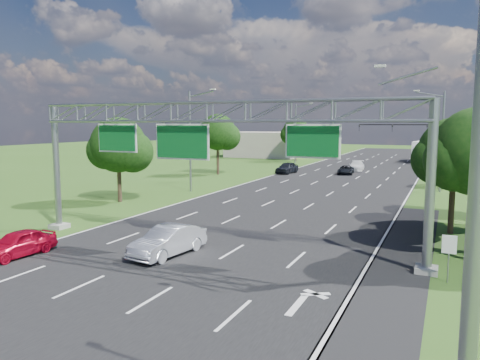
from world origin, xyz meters
The scene contains 21 objects.
ground centered at (0.00, 30.00, 0.00)m, with size 220.00×220.00×0.00m, color #305519.
road centered at (0.00, 30.00, 0.00)m, with size 18.00×180.00×0.02m, color black.
road_flare centered at (10.20, 14.00, 0.00)m, with size 3.00×30.00×0.02m, color black.
sign_gantry centered at (0.33, 12.00, 6.89)m, with size 23.50×1.00×9.56m.
regulatory_sign centered at (12.40, 10.98, 1.51)m, with size 0.60×0.08×2.10m.
traffic_signal centered at (7.48, 65.00, 5.17)m, with size 12.21×0.24×7.00m.
streetlight_l_near centered at (-11.30, 30.00, 5.58)m, with size 2.97×0.22×10.16m.
streetlight_l_far centered at (-11.30, 65.00, 5.58)m, with size 2.97×0.22×10.16m.
streetlight_r_mid centered at (11.30, 40.00, 5.58)m, with size 2.97×0.22×10.16m.
streetlight_r_near centered at (12.30, -5.00, 5.58)m, with size 2.97×0.22×10.16m.
tree_verge_la centered at (-13.92, 22.04, 4.76)m, with size 5.76×4.80×7.40m.
tree_verge_lb centered at (-15.92, 45.04, 5.41)m, with size 5.76×4.80×8.06m.
tree_verge_lc centered at (-12.92, 70.04, 4.98)m, with size 5.76×4.80×7.62m.
tree_verge_re centered at (14.08, 78.04, 5.20)m, with size 5.76×4.80×7.84m.
building_left centered at (-22.00, 78.00, 2.50)m, with size 14.00×10.00×5.00m, color #AA9C8F.
red_coupe centered at (-8.00, 6.24, 0.69)m, with size 1.62×4.03×1.37m, color #AD0722.
silver_sedan centered at (-1.00, 9.59, 0.77)m, with size 1.64×4.70×1.55m, color silver.
car_queue_a centered at (0.06, 57.67, 0.69)m, with size 1.94×4.78×1.39m, color silver.
car_queue_b centered at (-0.39, 52.27, 0.58)m, with size 1.91×4.14×1.15m, color black.
car_queue_c centered at (-7.96, 50.01, 0.78)m, with size 1.84×4.57×1.56m, color black.
box_truck centered at (8.00, 77.79, 1.74)m, with size 3.65×9.85×3.62m.
Camera 1 is at (12.19, -10.64, 6.92)m, focal length 35.00 mm.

